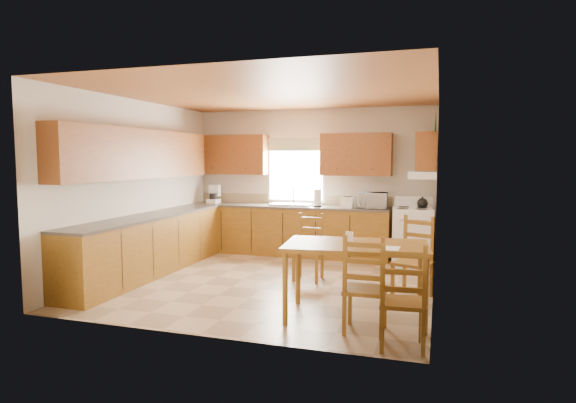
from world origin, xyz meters
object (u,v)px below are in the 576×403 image
(chair_near_left, at_px, (365,283))
(chair_far_left, at_px, (308,248))
(chair_far_right, at_px, (413,258))
(stove, at_px, (412,238))
(chair_near_right, at_px, (403,295))
(dining_table, at_px, (356,281))
(microwave, at_px, (373,200))

(chair_near_left, distance_m, chair_far_left, 2.19)
(chair_far_left, relative_size, chair_far_right, 0.93)
(chair_near_left, bearing_deg, stove, -95.76)
(chair_near_right, distance_m, chair_far_right, 1.73)
(chair_near_right, bearing_deg, chair_far_right, -95.35)
(chair_near_right, bearing_deg, chair_near_left, -43.80)
(chair_far_right, bearing_deg, dining_table, -98.35)
(microwave, bearing_deg, dining_table, -88.29)
(chair_near_right, relative_size, chair_far_left, 1.05)
(stove, distance_m, microwave, 0.93)
(chair_far_right, bearing_deg, chair_near_left, -84.56)
(microwave, distance_m, chair_near_right, 3.97)
(microwave, height_order, chair_near_left, microwave)
(dining_table, distance_m, chair_near_right, 0.93)
(stove, height_order, chair_far_right, chair_far_right)
(stove, distance_m, chair_far_left, 1.99)
(stove, bearing_deg, chair_far_left, -140.07)
(dining_table, relative_size, chair_far_right, 1.52)
(chair_far_left, bearing_deg, microwave, 67.15)
(stove, distance_m, chair_near_left, 3.30)
(microwave, height_order, chair_far_left, microwave)
(dining_table, xyz_separation_m, chair_near_left, (0.17, -0.41, 0.09))
(chair_near_left, xyz_separation_m, chair_far_right, (0.40, 1.42, 0.01))
(stove, bearing_deg, chair_far_right, -91.86)
(stove, xyz_separation_m, microwave, (-0.68, 0.25, 0.58))
(stove, height_order, chair_far_left, chair_far_left)
(dining_table, distance_m, chair_far_right, 1.16)
(chair_far_left, bearing_deg, dining_table, -56.56)
(stove, relative_size, chair_far_right, 0.92)
(microwave, distance_m, chair_far_left, 1.90)
(chair_far_right, bearing_deg, stove, 114.40)
(stove, height_order, chair_near_left, chair_near_left)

